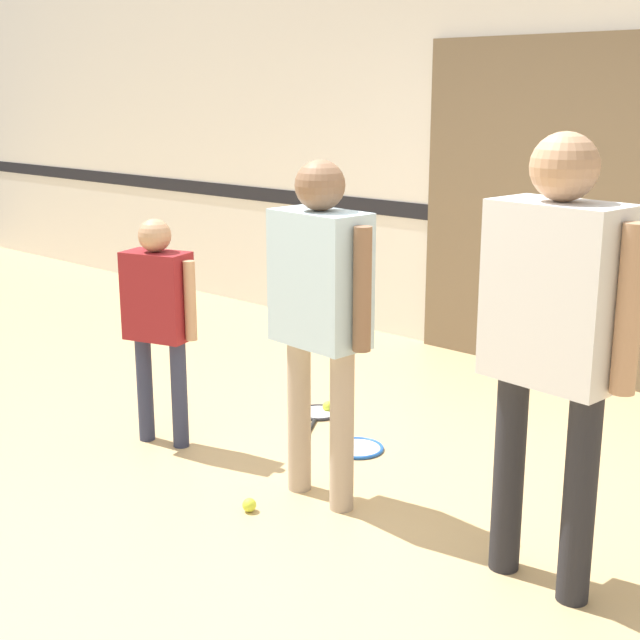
{
  "coord_description": "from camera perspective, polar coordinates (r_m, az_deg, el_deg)",
  "views": [
    {
      "loc": [
        2.66,
        -3.04,
        1.93
      ],
      "look_at": [
        0.01,
        -0.07,
        0.9
      ],
      "focal_mm": 50.0,
      "sensor_mm": 36.0,
      "label": 1
    }
  ],
  "objects": [
    {
      "name": "ground_plane",
      "position": [
        4.48,
        0.58,
        -10.99
      ],
      "size": [
        16.0,
        16.0,
        0.0
      ],
      "primitive_type": "plane",
      "color": "tan"
    },
    {
      "name": "tennis_ball_near_instructor",
      "position": [
        4.29,
        -4.55,
        -11.72
      ],
      "size": [
        0.07,
        0.07,
        0.07
      ],
      "primitive_type": "sphere",
      "color": "#CCE038",
      "rests_on": "ground_plane"
    },
    {
      "name": "wall_back",
      "position": [
        6.23,
        16.8,
        10.86
      ],
      "size": [
        16.0,
        0.07,
        3.2
      ],
      "color": "silver",
      "rests_on": "ground_plane"
    },
    {
      "name": "person_instructor",
      "position": [
        4.09,
        0.0,
        1.51
      ],
      "size": [
        0.62,
        0.29,
        1.63
      ],
      "rotation": [
        0.0,
        0.0,
        -0.09
      ],
      "color": "tan",
      "rests_on": "ground_plane"
    },
    {
      "name": "tennis_ball_by_spare_racket",
      "position": [
        5.52,
        0.5,
        -5.56
      ],
      "size": [
        0.07,
        0.07,
        0.07
      ],
      "primitive_type": "sphere",
      "color": "#CCE038",
      "rests_on": "ground_plane"
    },
    {
      "name": "racket_spare_on_floor",
      "position": [
        5.46,
        -0.12,
        -6.03
      ],
      "size": [
        0.39,
        0.51,
        0.03
      ],
      "rotation": [
        0.0,
        0.0,
        5.26
      ],
      "color": "#28282D",
      "rests_on": "ground_plane"
    },
    {
      "name": "person_student_left",
      "position": [
        4.9,
        -10.33,
        0.78
      ],
      "size": [
        0.46,
        0.29,
        1.27
      ],
      "rotation": [
        0.0,
        0.0,
        0.29
      ],
      "color": "#2D334C",
      "rests_on": "ground_plane"
    },
    {
      "name": "person_student_right",
      "position": [
        3.43,
        14.77,
        0.15
      ],
      "size": [
        0.68,
        0.33,
        1.79
      ],
      "rotation": [
        0.0,
        0.0,
        -3.25
      ],
      "color": "#232328",
      "rests_on": "ground_plane"
    },
    {
      "name": "racket_second_spare",
      "position": [
        4.96,
        2.35,
        -8.26
      ],
      "size": [
        0.39,
        0.51,
        0.03
      ],
      "rotation": [
        0.0,
        0.0,
        5.15
      ],
      "color": "blue",
      "rests_on": "ground_plane"
    }
  ]
}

